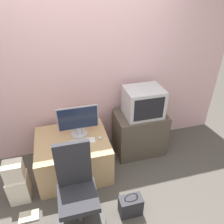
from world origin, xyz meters
TOP-DOWN VIEW (x-y plane):
  - ground_plane at (0.00, 0.00)m, footprint 12.00×12.00m
  - wall_back at (0.00, 1.32)m, footprint 4.40×0.05m
  - desk at (-0.30, 0.79)m, footprint 0.95×0.82m
  - side_stand at (0.73, 0.97)m, footprint 0.73×0.51m
  - main_monitor at (-0.19, 0.87)m, footprint 0.54×0.22m
  - keyboard at (-0.17, 0.70)m, footprint 0.31×0.10m
  - mouse at (0.06, 0.70)m, footprint 0.05×0.04m
  - crt_tv at (0.75, 0.96)m, footprint 0.52×0.42m
  - office_chair at (-0.34, 0.04)m, footprint 0.57×0.57m
  - cardboard_box_lower at (-1.01, 0.50)m, footprint 0.24×0.24m
  - cardboard_box_upper at (-1.01, 0.50)m, footprint 0.22×0.18m
  - handbag at (0.24, -0.06)m, footprint 0.26×0.15m
  - book at (-0.91, 0.19)m, footprint 0.22×0.14m

SIDE VIEW (x-z plane):
  - ground_plane at x=0.00m, z-range 0.00..0.00m
  - book at x=-0.91m, z-range 0.00..0.02m
  - handbag at x=0.24m, z-range -0.04..0.30m
  - cardboard_box_lower at x=-1.01m, z-range 0.00..0.36m
  - desk at x=-0.30m, z-range 0.00..0.56m
  - side_stand at x=0.73m, z-range 0.00..0.66m
  - office_chair at x=-0.34m, z-range -0.11..0.90m
  - cardboard_box_upper at x=-1.01m, z-range 0.36..0.58m
  - keyboard at x=-0.17m, z-range 0.56..0.57m
  - mouse at x=0.06m, z-range 0.56..0.59m
  - main_monitor at x=-0.19m, z-range 0.56..0.99m
  - crt_tv at x=0.75m, z-range 0.66..1.08m
  - wall_back at x=0.00m, z-range 0.00..2.60m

